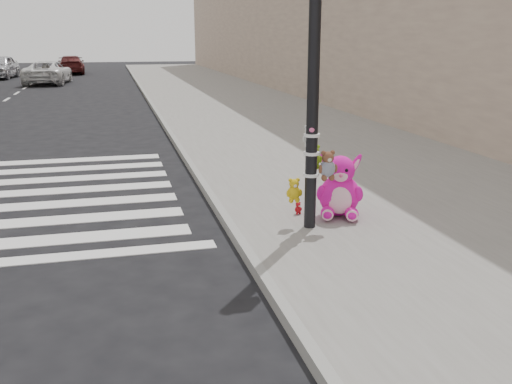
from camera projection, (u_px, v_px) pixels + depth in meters
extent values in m
plane|color=black|center=(124.00, 316.00, 5.74)|extent=(120.00, 120.00, 0.00)
cube|color=slate|center=(294.00, 132.00, 16.25)|extent=(7.00, 80.00, 0.14)
cube|color=gray|center=(172.00, 137.00, 15.44)|extent=(0.12, 80.00, 0.15)
cylinder|color=black|center=(313.00, 82.00, 7.47)|extent=(0.16, 0.16, 4.00)
cylinder|color=white|center=(311.00, 175.00, 7.80)|extent=(0.22, 0.22, 0.04)
cylinder|color=white|center=(311.00, 153.00, 7.72)|extent=(0.22, 0.22, 0.04)
cylinder|color=white|center=(312.00, 135.00, 7.66)|extent=(0.22, 0.22, 0.04)
ellipsoid|color=#EB13A9|center=(327.00, 215.00, 8.25)|extent=(0.30, 0.37, 0.18)
ellipsoid|color=#EB13A9|center=(352.00, 215.00, 8.22)|extent=(0.30, 0.37, 0.18)
ellipsoid|color=#EB13A9|center=(339.00, 195.00, 8.43)|extent=(0.76, 0.70, 0.62)
ellipsoid|color=#F9BFD1|center=(340.00, 201.00, 8.24)|extent=(0.36, 0.23, 0.40)
sphere|color=#EB13A9|center=(340.00, 170.00, 8.33)|extent=(0.54, 0.54, 0.42)
ellipsoid|color=#EB13A9|center=(327.00, 166.00, 8.35)|extent=(0.30, 0.18, 0.42)
ellipsoid|color=#EB13A9|center=(354.00, 166.00, 8.32)|extent=(0.30, 0.18, 0.42)
imported|color=silver|center=(48.00, 72.00, 33.27)|extent=(2.62, 4.98, 1.33)
imported|color=#4F1616|center=(71.00, 65.00, 42.14)|extent=(2.10, 4.67, 1.33)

